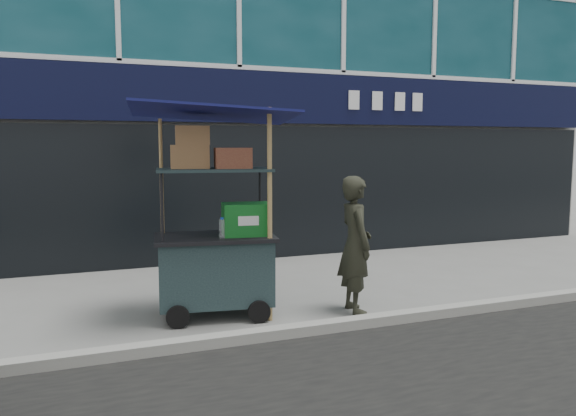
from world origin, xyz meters
name	(u,v)px	position (x,y,z in m)	size (l,w,h in m)	color
ground	(337,324)	(0.00, 0.00, 0.00)	(80.00, 80.00, 0.00)	slate
curb	(345,324)	(0.00, -0.20, 0.06)	(80.00, 0.18, 0.12)	gray
vendor_cart	(217,243)	(-1.20, 0.83, 0.89)	(2.05, 1.59, 2.54)	#19282B
vendor_man	(355,244)	(0.43, 0.38, 0.84)	(0.62, 0.40, 1.69)	black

